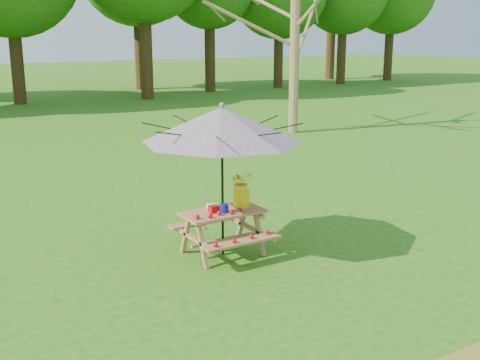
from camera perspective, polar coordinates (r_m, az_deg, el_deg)
ground at (r=9.22m, az=15.13°, el=-7.11°), size 120.00×120.00×0.00m
picnic_table at (r=8.93m, az=-1.64°, el=-5.07°), size 1.20×1.32×0.67m
patio_umbrella at (r=8.54m, az=-1.72°, el=5.28°), size 2.72×2.72×2.26m
produce_bins at (r=8.79m, az=-2.11°, el=-2.67°), size 0.25×0.39×0.13m
tomatoes_row at (r=8.59m, az=-1.93°, el=-3.18°), size 0.77×0.13×0.07m
flower_bucket at (r=9.00m, az=0.12°, el=-0.64°), size 0.34×0.30×0.56m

